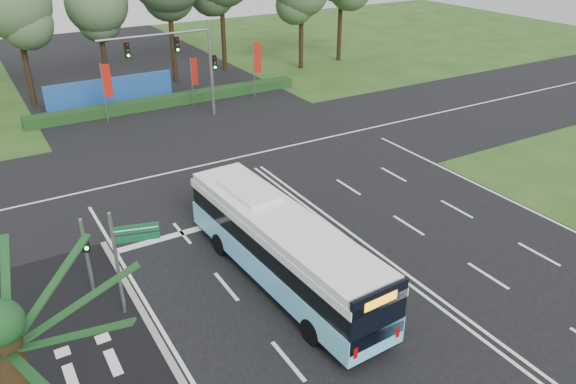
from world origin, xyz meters
name	(u,v)px	position (x,y,z in m)	size (l,w,h in m)	color
ground	(355,244)	(0.00, 0.00, 0.00)	(120.00, 120.00, 0.00)	#204717
road_main	(355,244)	(0.00, 0.00, 0.02)	(20.00, 120.00, 0.04)	black
road_cross	(240,157)	(0.00, 12.00, 0.03)	(120.00, 14.00, 0.05)	black
kerb_strip	(171,362)	(-10.10, -3.00, 0.06)	(0.25, 18.00, 0.12)	gray
city_bus	(282,247)	(-4.43, -0.84, 1.70)	(3.01, 11.86, 3.38)	#6ACBF6
pedestrian_signal	(87,257)	(-11.43, 2.07, 1.97)	(0.33, 0.42, 3.60)	gray
street_sign	(125,252)	(-10.33, 0.40, 2.75)	(1.67, 0.54, 4.42)	gray
banner_flag_left	(106,84)	(-5.20, 22.70, 2.91)	(0.64, 0.24, 4.45)	gray
banner_flag_mid	(194,74)	(1.64, 23.18, 2.60)	(0.58, 0.11, 3.95)	gray
banner_flag_right	(257,61)	(7.01, 22.89, 3.03)	(0.69, 0.07, 4.65)	gray
palm_tree	(9,355)	(-14.50, -8.00, 6.44)	(3.20, 3.20, 7.65)	#382614
traffic_light_gantry	(187,57)	(0.21, 20.50, 4.66)	(8.41, 0.28, 7.00)	gray
hedge	(170,100)	(0.00, 24.50, 0.40)	(22.00, 1.20, 0.80)	#133616
blue_hoarding	(111,92)	(-4.00, 27.00, 1.10)	(10.00, 0.30, 2.20)	#1B4997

